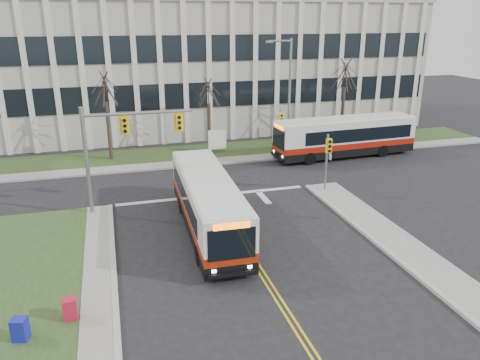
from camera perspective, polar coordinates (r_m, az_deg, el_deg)
name	(u,v)px	position (r m, az deg, el deg)	size (l,w,h in m)	color
ground	(250,255)	(22.53, 1.27, -9.16)	(120.00, 120.00, 0.00)	black
sidewalk_west	(97,349)	(17.56, -17.09, -19.05)	(1.20, 26.00, 0.14)	#9E9B93
sidewalk_east	(456,286)	(22.05, 24.84, -11.60)	(2.00, 26.00, 0.14)	#9E9B93
sidewalk_cross	(255,158)	(37.36, 1.78, 2.67)	(44.00, 1.60, 0.14)	#9E9B93
building_lawn	(245,149)	(39.94, 0.57, 3.76)	(44.00, 5.00, 0.12)	#29461E
office_building	(213,65)	(50.34, -3.37, 13.82)	(40.00, 16.00, 12.00)	#B5B1A7
mast_arm_signal	(116,140)	(26.88, -14.85, 4.69)	(6.11, 0.38, 6.20)	slate
signal_pole_near	(328,155)	(30.09, 10.62, 3.06)	(0.34, 0.39, 3.80)	slate
signal_pole_far	(280,126)	(37.64, 4.94, 6.56)	(0.34, 0.39, 3.80)	slate
streetlight	(288,90)	(38.18, 5.82, 10.82)	(2.15, 0.25, 9.20)	slate
directory_sign	(217,140)	(38.58, -2.79, 4.88)	(1.50, 0.12, 2.00)	slate
tree_left	(105,90)	(37.29, -16.13, 10.48)	(1.80, 1.80, 7.70)	#42352B
tree_mid	(208,94)	(38.40, -3.86, 10.45)	(1.80, 1.80, 6.82)	#42352B
tree_right	(345,76)	(42.21, 12.68, 12.24)	(1.80, 1.80, 8.25)	#42352B
bus_main	(208,205)	(24.48, -3.92, -3.04)	(2.36, 10.90, 2.91)	silver
bus_cross	(345,138)	(38.67, 12.65, 5.05)	(2.51, 11.59, 3.09)	silver
newspaper_box_blue	(20,331)	(18.58, -25.21, -16.28)	(0.50, 0.45, 0.95)	#151C96
newspaper_box_red	(70,310)	(19.00, -19.97, -14.68)	(0.50, 0.45, 0.95)	#AF1631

